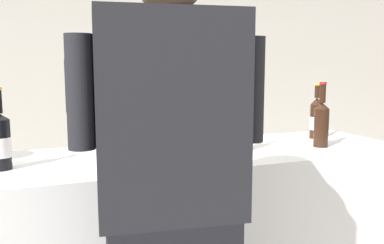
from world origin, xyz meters
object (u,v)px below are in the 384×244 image
(person_server, at_px, (118,155))
(potted_shrub, at_px, (214,169))
(wine_bottle_3, at_px, (1,141))
(wine_bottle_1, at_px, (316,118))
(wine_bottle_2, at_px, (179,134))
(wine_bottle_4, at_px, (242,127))
(person_guest, at_px, (171,237))
(wine_glass, at_px, (219,126))
(wine_bottle_5, at_px, (321,122))

(person_server, xyz_separation_m, potted_shrub, (0.85, 0.43, -0.27))
(wine_bottle_3, bearing_deg, wine_bottle_1, 5.44)
(wine_bottle_2, relative_size, wine_bottle_4, 1.01)
(wine_bottle_2, distance_m, person_guest, 0.61)
(wine_glass, xyz_separation_m, person_guest, (-0.45, -0.64, -0.25))
(wine_bottle_5, distance_m, potted_shrub, 1.38)
(wine_bottle_1, distance_m, person_guest, 1.39)
(wine_bottle_2, bearing_deg, person_guest, -111.44)
(wine_bottle_1, xyz_separation_m, wine_bottle_3, (-1.65, -0.16, -0.00))
(wine_bottle_1, xyz_separation_m, wine_bottle_2, (-0.92, -0.25, 0.00))
(wine_bottle_3, bearing_deg, person_guest, -49.53)
(wine_bottle_2, height_order, potted_shrub, wine_bottle_2)
(wine_bottle_2, height_order, wine_bottle_5, wine_bottle_5)
(wine_bottle_4, height_order, potted_shrub, wine_bottle_4)
(wine_bottle_3, bearing_deg, person_server, 51.63)
(person_server, bearing_deg, wine_bottle_1, -30.72)
(wine_bottle_4, distance_m, wine_bottle_5, 0.44)
(wine_bottle_4, distance_m, person_server, 0.95)
(potted_shrub, bearing_deg, wine_glass, -112.34)
(wine_bottle_2, bearing_deg, wine_glass, 24.49)
(wine_bottle_1, bearing_deg, wine_glass, -168.46)
(wine_bottle_4, xyz_separation_m, person_server, (-0.47, 0.78, -0.27))
(person_server, bearing_deg, person_guest, -93.55)
(wine_bottle_5, bearing_deg, person_guest, -150.71)
(wine_bottle_3, relative_size, wine_bottle_4, 1.04)
(wine_bottle_3, distance_m, person_server, 1.02)
(wine_bottle_5, distance_m, wine_glass, 0.55)
(wine_glass, relative_size, person_server, 0.11)
(wine_bottle_4, xyz_separation_m, wine_bottle_5, (0.43, -0.05, 0.01))
(wine_bottle_5, xyz_separation_m, potted_shrub, (-0.06, 1.26, -0.55))
(wine_bottle_1, bearing_deg, person_guest, -145.44)
(wine_glass, bearing_deg, wine_bottle_2, -155.51)
(wine_bottle_2, bearing_deg, person_server, 97.90)
(wine_bottle_4, bearing_deg, wine_bottle_2, -166.85)
(wine_bottle_4, relative_size, wine_bottle_5, 0.96)
(wine_glass, distance_m, potted_shrub, 1.39)
(person_guest, bearing_deg, wine_bottle_1, 34.56)
(wine_bottle_2, relative_size, potted_shrub, 0.37)
(wine_bottle_2, bearing_deg, wine_bottle_3, 172.87)
(wine_bottle_2, distance_m, person_server, 0.91)
(person_guest, bearing_deg, wine_bottle_3, 130.47)
(wine_bottle_2, height_order, wine_bottle_4, wine_bottle_2)
(wine_glass, bearing_deg, wine_bottle_5, -8.45)
(person_server, bearing_deg, wine_bottle_4, -58.96)
(wine_bottle_2, height_order, wine_bottle_3, wine_bottle_3)
(wine_bottle_5, xyz_separation_m, person_guest, (-0.99, -0.56, -0.25))
(wine_bottle_3, height_order, person_server, person_server)
(wine_bottle_3, bearing_deg, wine_bottle_4, -0.51)
(wine_glass, height_order, person_guest, person_guest)
(potted_shrub, bearing_deg, wine_bottle_5, -87.49)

